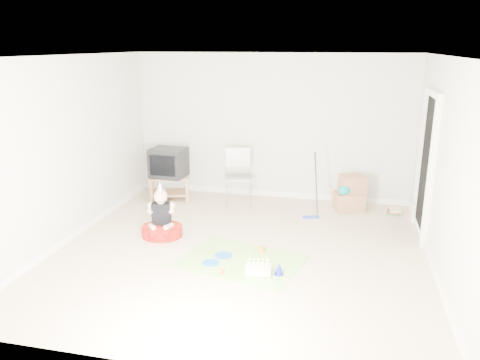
% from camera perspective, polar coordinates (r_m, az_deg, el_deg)
% --- Properties ---
extents(ground, '(5.00, 5.00, 0.00)m').
position_cam_1_polar(ground, '(6.51, 0.07, -8.66)').
color(ground, beige).
rests_on(ground, ground).
extents(doorway_recess, '(0.02, 0.90, 2.05)m').
position_cam_1_polar(doorway_recess, '(7.26, 21.79, 1.40)').
color(doorway_recess, black).
rests_on(doorway_recess, ground).
extents(tv_stand, '(0.80, 0.63, 0.43)m').
position_cam_1_polar(tv_stand, '(8.61, -8.58, -0.67)').
color(tv_stand, '#9E7047').
rests_on(tv_stand, ground).
extents(crt_tv, '(0.64, 0.55, 0.52)m').
position_cam_1_polar(crt_tv, '(8.50, -8.71, 2.12)').
color(crt_tv, black).
rests_on(crt_tv, tv_stand).
extents(folding_chair, '(0.56, 0.55, 1.03)m').
position_cam_1_polar(folding_chair, '(8.18, -0.21, 0.35)').
color(folding_chair, '#99999F').
rests_on(folding_chair, ground).
extents(cardboard_boxes, '(0.57, 0.52, 0.60)m').
position_cam_1_polar(cardboard_boxes, '(8.18, 13.26, -1.64)').
color(cardboard_boxes, '#A67450').
rests_on(cardboard_boxes, ground).
extents(floor_mop, '(0.28, 0.34, 1.05)m').
position_cam_1_polar(floor_mop, '(7.68, 8.71, -2.76)').
color(floor_mop, blue).
rests_on(floor_mop, ground).
extents(book_pile, '(0.22, 0.27, 0.08)m').
position_cam_1_polar(book_pile, '(8.29, 18.26, -3.62)').
color(book_pile, '#236B36').
rests_on(book_pile, ground).
extents(seated_woman, '(0.73, 0.73, 0.85)m').
position_cam_1_polar(seated_woman, '(7.00, -9.50, -5.38)').
color(seated_woman, '#A8170F').
rests_on(seated_woman, ground).
extents(party_mat, '(1.74, 1.44, 0.01)m').
position_cam_1_polar(party_mat, '(6.22, 0.15, -9.87)').
color(party_mat, '#FF3587').
rests_on(party_mat, ground).
extents(birthday_cake, '(0.35, 0.29, 0.15)m').
position_cam_1_polar(birthday_cake, '(5.91, 2.25, -10.93)').
color(birthday_cake, white).
rests_on(birthday_cake, party_mat).
extents(blue_plate_near, '(0.32, 0.32, 0.01)m').
position_cam_1_polar(blue_plate_near, '(6.36, -2.07, -9.17)').
color(blue_plate_near, blue).
rests_on(blue_plate_near, party_mat).
extents(blue_plate_far, '(0.23, 0.23, 0.01)m').
position_cam_1_polar(blue_plate_far, '(6.17, -3.60, -10.04)').
color(blue_plate_far, blue).
rests_on(blue_plate_far, party_mat).
extents(orange_cup_near, '(0.10, 0.10, 0.09)m').
position_cam_1_polar(orange_cup_near, '(6.45, 2.63, -8.43)').
color(orange_cup_near, orange).
rests_on(orange_cup_near, party_mat).
extents(orange_cup_far, '(0.08, 0.08, 0.07)m').
position_cam_1_polar(orange_cup_far, '(5.89, -2.29, -11.08)').
color(orange_cup_far, orange).
rests_on(orange_cup_far, party_mat).
extents(blue_party_hat, '(0.16, 0.16, 0.16)m').
position_cam_1_polar(blue_party_hat, '(5.86, 4.80, -10.71)').
color(blue_party_hat, '#1C20C7').
rests_on(blue_party_hat, party_mat).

